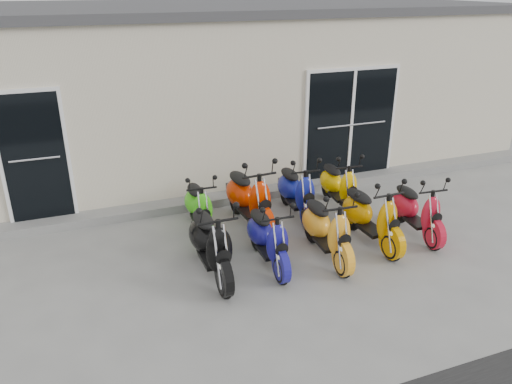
% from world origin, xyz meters
% --- Properties ---
extents(ground, '(80.00, 80.00, 0.00)m').
position_xyz_m(ground, '(0.00, 0.00, 0.00)').
color(ground, gray).
rests_on(ground, ground).
extents(building, '(14.00, 6.00, 3.20)m').
position_xyz_m(building, '(0.00, 5.20, 1.60)').
color(building, beige).
rests_on(building, ground).
extents(roof_cap, '(14.20, 6.20, 0.16)m').
position_xyz_m(roof_cap, '(0.00, 5.20, 3.28)').
color(roof_cap, '#3F3F42').
rests_on(roof_cap, building).
extents(front_step, '(14.00, 0.40, 0.15)m').
position_xyz_m(front_step, '(0.00, 2.02, 0.07)').
color(front_step, gray).
rests_on(front_step, ground).
extents(door_left, '(1.07, 0.08, 2.22)m').
position_xyz_m(door_left, '(-3.20, 2.17, 1.26)').
color(door_left, black).
rests_on(door_left, front_step).
extents(door_right, '(2.02, 0.08, 2.22)m').
position_xyz_m(door_right, '(2.60, 2.17, 1.26)').
color(door_right, black).
rests_on(door_right, front_step).
extents(scooter_front_black, '(0.63, 1.70, 1.26)m').
position_xyz_m(scooter_front_black, '(-1.01, -0.31, 0.63)').
color(scooter_front_black, black).
rests_on(scooter_front_black, ground).
extents(scooter_front_blue, '(0.59, 1.52, 1.12)m').
position_xyz_m(scooter_front_blue, '(-0.18, -0.35, 0.56)').
color(scooter_front_blue, navy).
rests_on(scooter_front_blue, ground).
extents(scooter_front_orange_a, '(0.67, 1.64, 1.19)m').
position_xyz_m(scooter_front_orange_a, '(0.71, -0.46, 0.60)').
color(scooter_front_orange_a, '#FFA521').
rests_on(scooter_front_orange_a, ground).
extents(scooter_front_orange_b, '(0.65, 1.65, 1.20)m').
position_xyz_m(scooter_front_orange_b, '(1.55, -0.31, 0.60)').
color(scooter_front_orange_b, '#D28A00').
rests_on(scooter_front_orange_b, ground).
extents(scooter_front_red, '(0.69, 1.55, 1.12)m').
position_xyz_m(scooter_front_red, '(2.40, -0.32, 0.56)').
color(scooter_front_red, red).
rests_on(scooter_front_red, ground).
extents(scooter_back_green, '(0.63, 1.51, 1.09)m').
position_xyz_m(scooter_back_green, '(-0.82, 1.06, 0.55)').
color(scooter_back_green, '#3CC016').
rests_on(scooter_back_green, ground).
extents(scooter_back_red, '(0.76, 1.82, 1.32)m').
position_xyz_m(scooter_back_red, '(-0.01, 0.91, 0.66)').
color(scooter_back_red, red).
rests_on(scooter_back_red, ground).
extents(scooter_back_blue, '(0.70, 1.65, 1.19)m').
position_xyz_m(scooter_back_blue, '(0.90, 0.99, 0.60)').
color(scooter_back_blue, navy).
rests_on(scooter_back_blue, ground).
extents(scooter_back_yellow, '(0.69, 1.57, 1.13)m').
position_xyz_m(scooter_back_yellow, '(1.75, 1.04, 0.56)').
color(scooter_back_yellow, '#FFC100').
rests_on(scooter_back_yellow, ground).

